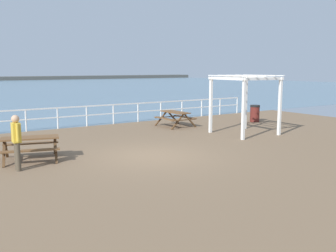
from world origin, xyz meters
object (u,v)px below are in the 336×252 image
object	(u,v)px
visitor	(16,139)
litter_bin	(255,113)
picnic_table_near_left	(30,143)
picnic_table_near_right	(175,115)
lattice_pergola	(245,91)

from	to	relation	value
visitor	litter_bin	size ratio (longest dim) A/B	1.75
picnic_table_near_left	picnic_table_near_right	bearing A→B (deg)	38.52
picnic_table_near_left	visitor	world-z (taller)	visitor
visitor	lattice_pergola	world-z (taller)	lattice_pergola
picnic_table_near_right	litter_bin	world-z (taller)	litter_bin
picnic_table_near_left	visitor	size ratio (longest dim) A/B	1.29
picnic_table_near_left	visitor	xyz separation A→B (m)	(-0.66, -1.11, 0.36)
litter_bin	picnic_table_near_left	bearing A→B (deg)	-169.50
visitor	picnic_table_near_right	bearing A→B (deg)	-151.30
picnic_table_near_right	lattice_pergola	bearing A→B (deg)	-159.41
picnic_table_near_right	litter_bin	xyz separation A→B (m)	(4.74, -1.08, -0.10)
visitor	lattice_pergola	xyz separation A→B (m)	(10.21, 0.94, 1.05)
picnic_table_near_left	lattice_pergola	xyz separation A→B (m)	(9.56, -0.17, 1.41)
picnic_table_near_left	picnic_table_near_right	xyz separation A→B (m)	(8.23, 3.48, 0.00)
picnic_table_near_left	visitor	distance (m)	1.34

